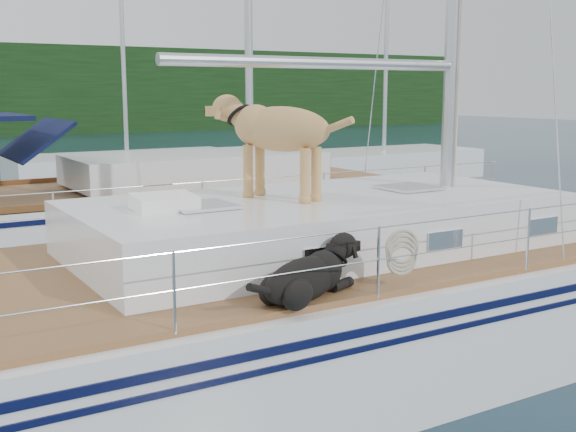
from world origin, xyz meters
TOP-DOWN VIEW (x-y plane):
  - ground at (0.00, 0.00)m, footprint 120.00×120.00m
  - main_sailboat at (0.09, -0.00)m, footprint 12.00×3.87m
  - neighbor_sailboat at (1.17, 6.64)m, footprint 11.00×3.50m
  - bg_boat_center at (4.00, 16.00)m, footprint 7.20×3.00m
  - bg_boat_east at (12.00, 13.00)m, footprint 6.40×3.00m

SIDE VIEW (x-z plane):
  - ground at x=0.00m, z-range 0.00..0.00m
  - bg_boat_center at x=4.00m, z-range -5.37..6.28m
  - bg_boat_east at x=12.00m, z-range -5.37..6.28m
  - neighbor_sailboat at x=1.17m, z-range -6.02..7.28m
  - main_sailboat at x=0.09m, z-range -6.32..7.69m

